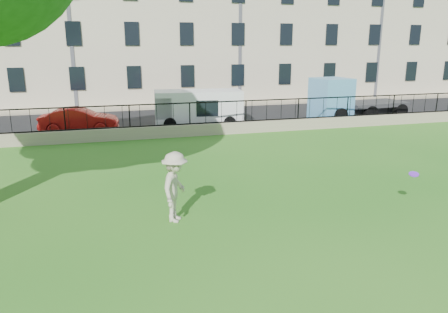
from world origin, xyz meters
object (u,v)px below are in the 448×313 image
object	(u,v)px
man	(175,187)
white_van	(198,109)
red_sedan	(79,120)
blue_truck	(358,98)
frisbee	(414,174)

from	to	relation	value
man	white_van	world-z (taller)	white_van
red_sedan	blue_truck	size ratio (longest dim) A/B	0.65
white_van	man	bearing A→B (deg)	-98.34
frisbee	white_van	size ratio (longest dim) A/B	0.06
white_van	blue_truck	world-z (taller)	blue_truck
red_sedan	white_van	world-z (taller)	white_van
white_van	blue_truck	bearing A→B (deg)	6.58
frisbee	blue_truck	world-z (taller)	blue_truck
frisbee	red_sedan	world-z (taller)	red_sedan
frisbee	blue_truck	size ratio (longest dim) A/B	0.04
frisbee	blue_truck	distance (m)	15.95
man	white_van	size ratio (longest dim) A/B	0.40
blue_truck	red_sedan	bearing A→B (deg)	173.20
red_sedan	blue_truck	bearing A→B (deg)	-83.20
man	white_van	bearing A→B (deg)	11.27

